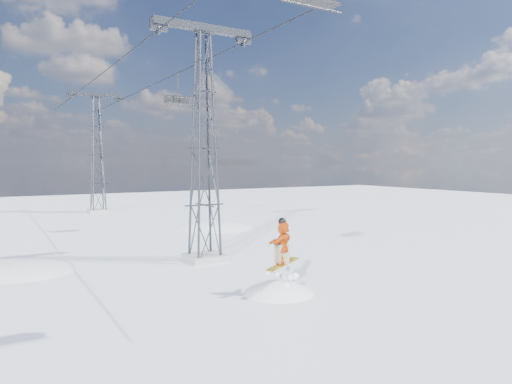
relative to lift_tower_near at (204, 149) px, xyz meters
The scene contains 7 objects.
ground 9.72m from the lift_tower_near, 95.71° to the right, with size 120.00×120.00×0.00m, color white.
snow_terrain 20.81m from the lift_tower_near, 112.81° to the left, with size 39.00×37.00×22.00m.
lift_tower_near is the anchor object (origin of this frame).
lift_tower_far 25.00m from the lift_tower_near, 90.00° to the left, with size 5.20×1.80×11.43m.
haul_cables 12.70m from the lift_tower_near, 90.00° to the left, with size 4.46×51.00×0.06m.
snowboarder_jump 9.65m from the lift_tower_near, 89.55° to the right, with size 4.40×4.40×6.79m.
lift_chair_mid 10.16m from the lift_tower_near, 76.61° to the left, with size 1.81×0.52×2.25m.
Camera 1 is at (-8.30, -12.42, 4.84)m, focal length 32.00 mm.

